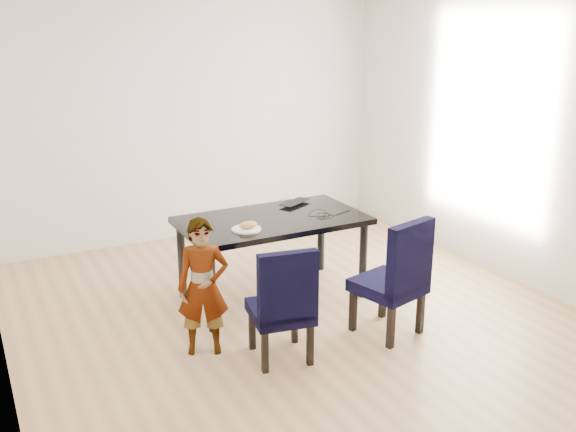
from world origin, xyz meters
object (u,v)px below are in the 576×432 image
chair_right (388,276)px  child (203,287)px  dining_table (272,258)px  chair_left (280,302)px  plate (246,229)px  laptop (291,202)px

chair_right → child: bearing=150.6°
dining_table → chair_left: size_ratio=1.79×
chair_left → child: child is taller
plate → laptop: size_ratio=0.73×
chair_right → dining_table: bearing=102.1°
plate → laptop: bearing=37.4°
chair_right → child: (-1.40, 0.37, 0.04)m
chair_right → laptop: chair_right is taller
child → laptop: 1.60m
child → plate: 0.75m
dining_table → plate: bearing=-148.9°
dining_table → child: bearing=-143.8°
dining_table → laptop: bearing=42.5°
plate → laptop: (0.69, 0.53, 0.01)m
chair_left → dining_table: bearing=76.7°
chair_right → laptop: size_ratio=2.87×
chair_left → plate: 0.85m
chair_right → plate: size_ratio=3.94×
laptop → chair_left: bearing=33.2°
chair_left → laptop: chair_left is taller
dining_table → child: 1.11m
chair_left → chair_right: 0.94m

